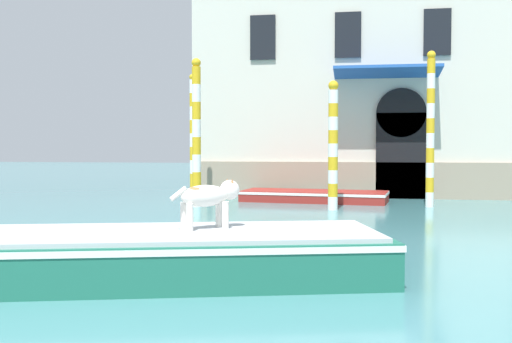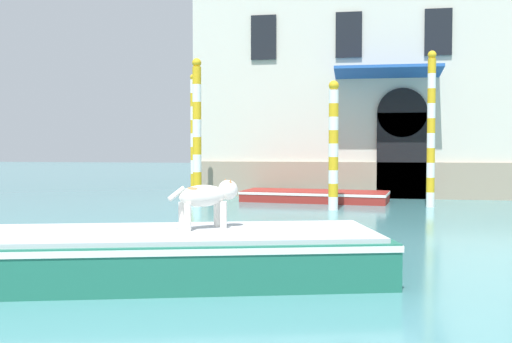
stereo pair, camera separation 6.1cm
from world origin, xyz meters
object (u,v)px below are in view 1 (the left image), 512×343
Objects in this scene: mooring_pole_4 at (430,129)px; mooring_pole_2 at (193,137)px; mooring_pole_3 at (196,132)px; boat_moored_near_palazzo at (314,196)px; boat_foreground at (69,255)px; dog_on_deck at (210,196)px; mooring_pole_0 at (333,145)px.

mooring_pole_2 is at bearing 173.06° from mooring_pole_4.
mooring_pole_2 is 2.16m from mooring_pole_3.
boat_moored_near_palazzo is 1.05× the size of mooring_pole_4.
boat_foreground is 12.33m from boat_moored_near_palazzo.
mooring_pole_2 is (-3.39, 11.19, 1.00)m from dog_on_deck.
mooring_pole_4 is at bearing -6.94° from mooring_pole_2.
dog_on_deck is 0.20× the size of mooring_pole_3.
dog_on_deck is 9.06m from mooring_pole_0.
boat_foreground is at bearing -82.21° from mooring_pole_2.
mooring_pole_4 is at bearing 28.86° from dog_on_deck.
boat_moored_near_palazzo is 4.48m from mooring_pole_2.
mooring_pole_2 reaches higher than dog_on_deck.
dog_on_deck is 11.14m from mooring_pole_4.
mooring_pole_4 is (2.81, 1.33, 0.48)m from mooring_pole_0.
mooring_pole_4 is (7.55, -0.92, 0.22)m from mooring_pole_2.
boat_foreground is at bearing -108.00° from mooring_pole_0.
mooring_pole_4 is at bearing 46.36° from boat_foreground.
mooring_pole_3 is (-0.93, 9.81, 1.88)m from boat_foreground.
boat_foreground is 10.20× the size of dog_on_deck.
mooring_pole_0 reaches higher than boat_moored_near_palazzo.
dog_on_deck is at bearing -73.56° from mooring_pole_3.
mooring_pole_0 is 3.15m from mooring_pole_4.
boat_foreground is 10.21m from mooring_pole_0.
dog_on_deck reaches higher than boat_moored_near_palazzo.
mooring_pole_3 is 0.95× the size of mooring_pole_4.
mooring_pole_3 is at bearing -170.71° from mooring_pole_4.
mooring_pole_2 reaches higher than boat_moored_near_palazzo.
boat_moored_near_palazzo is at bearing 34.21° from mooring_pole_3.
boat_moored_near_palazzo is 4.53m from mooring_pole_3.
mooring_pole_0 is (3.12, 9.60, 1.50)m from boat_foreground.
boat_moored_near_palazzo is at bearing 47.68° from dog_on_deck.
dog_on_deck is at bearing 5.48° from boat_foreground.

